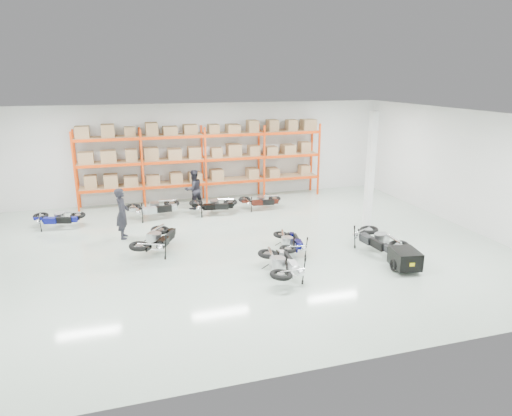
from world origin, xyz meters
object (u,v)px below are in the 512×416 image
object	(u,v)px
moto_blue_centre	(290,239)
moto_black_far_left	(157,235)
moto_back_d	(260,198)
moto_silver_left	(282,260)
person_back	(194,189)
moto_back_c	(213,202)
trailer	(405,259)
person_left	(122,213)
moto_back_a	(57,215)
moto_back_b	(153,204)
moto_touring_right	(378,235)

from	to	relation	value
moto_blue_centre	moto_black_far_left	distance (m)	4.47
moto_black_far_left	moto_back_d	size ratio (longest dim) A/B	1.20
moto_silver_left	person_back	size ratio (longest dim) A/B	1.06
moto_silver_left	moto_back_c	bearing A→B (deg)	-80.09
trailer	moto_back_d	distance (m)	7.92
person_left	person_back	distance (m)	4.34
trailer	moto_back_a	bearing A→B (deg)	154.02
moto_silver_left	moto_back_b	bearing A→B (deg)	-61.38
moto_back_a	moto_back_c	distance (m)	6.17
moto_blue_centre	moto_back_a	bearing A→B (deg)	-22.64
trailer	moto_black_far_left	bearing A→B (deg)	161.35
moto_touring_right	person_back	size ratio (longest dim) A/B	1.10
trailer	moto_back_d	world-z (taller)	moto_back_d
moto_back_a	moto_black_far_left	bearing A→B (deg)	-122.67
person_left	person_back	bearing A→B (deg)	-40.76
moto_back_c	person_back	size ratio (longest dim) A/B	1.01
trailer	moto_back_d	size ratio (longest dim) A/B	0.98
moto_black_far_left	trailer	size ratio (longest dim) A/B	1.23
moto_back_b	moto_touring_right	bearing A→B (deg)	-135.65
moto_touring_right	moto_back_d	world-z (taller)	moto_touring_right
moto_blue_centre	moto_back_b	size ratio (longest dim) A/B	0.84
moto_blue_centre	person_left	xyz separation A→B (m)	(-5.31, 3.14, 0.44)
moto_touring_right	trailer	xyz separation A→B (m)	(0.00, -1.60, -0.21)
moto_back_a	person_back	bearing A→B (deg)	-64.45
trailer	moto_silver_left	bearing A→B (deg)	-179.60
moto_silver_left	moto_back_c	size ratio (longest dim) A/B	1.05
moto_back_b	person_left	size ratio (longest dim) A/B	1.04
moto_black_far_left	moto_back_b	size ratio (longest dim) A/B	1.01
moto_blue_centre	trailer	bearing A→B (deg)	151.07
moto_silver_left	moto_back_d	xyz separation A→B (m)	(1.51, 7.03, -0.07)
moto_black_far_left	moto_touring_right	world-z (taller)	moto_black_far_left
moto_silver_left	person_back	bearing A→B (deg)	-76.17
trailer	moto_back_a	distance (m)	12.89
moto_black_far_left	moto_back_b	xyz separation A→B (m)	(0.19, 3.89, -0.00)
moto_blue_centre	person_left	bearing A→B (deg)	-20.19
moto_back_c	moto_back_d	distance (m)	2.15
moto_silver_left	moto_touring_right	xyz separation A→B (m)	(3.78, 1.04, 0.02)
moto_back_b	moto_back_c	bearing A→B (deg)	-97.98
moto_back_a	moto_back_b	bearing A→B (deg)	-72.80
person_left	trailer	bearing A→B (deg)	-119.26
moto_touring_right	person_left	bearing A→B (deg)	149.10
moto_blue_centre	person_back	bearing A→B (deg)	-59.84
moto_touring_right	moto_back_c	size ratio (longest dim) A/B	1.09
moto_back_a	moto_back_c	world-z (taller)	moto_back_c
moto_silver_left	trailer	distance (m)	3.82
trailer	moto_back_d	bearing A→B (deg)	115.47
moto_back_a	person_left	bearing A→B (deg)	-114.16
moto_blue_centre	person_left	size ratio (longest dim) A/B	0.87
moto_blue_centre	moto_black_far_left	size ratio (longest dim) A/B	0.84
moto_black_far_left	trailer	bearing A→B (deg)	-178.67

